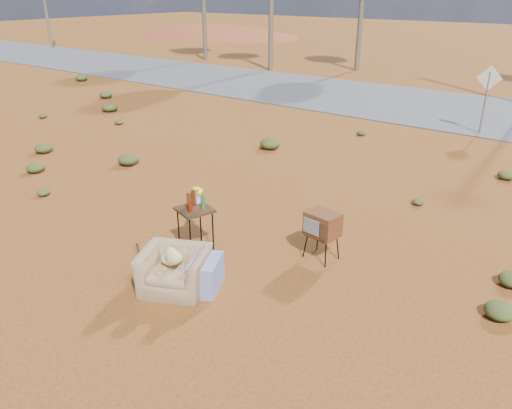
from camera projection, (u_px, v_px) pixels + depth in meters
The scene contains 9 objects.
ground at pixel (189, 271), 8.45m from camera, with size 140.00×140.00×0.00m, color brown.
highway at pixel (460, 111), 19.38m from camera, with size 140.00×7.00×0.04m, color #565659.
dirt_mound at pixel (212, 36), 49.90m from camera, with size 26.00×18.00×2.00m, color brown.
armchair at pixel (180, 266), 7.80m from camera, with size 1.33×1.21×0.90m.
tv_unit at pixel (323, 225), 8.59m from camera, with size 0.60×0.51×0.88m.
side_table at pixel (195, 206), 8.87m from camera, with size 0.71×0.71×1.14m.
rusty_bar at pixel (143, 266), 8.55m from camera, with size 0.05×0.05×1.72m, color #492713.
road_sign at pixel (488, 88), 15.76m from camera, with size 0.78×0.06×2.19m.
scrub_patch at pixel (292, 180), 12.06m from camera, with size 17.49×8.07×0.33m.
Camera 1 is at (5.32, -5.11, 4.41)m, focal length 35.00 mm.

